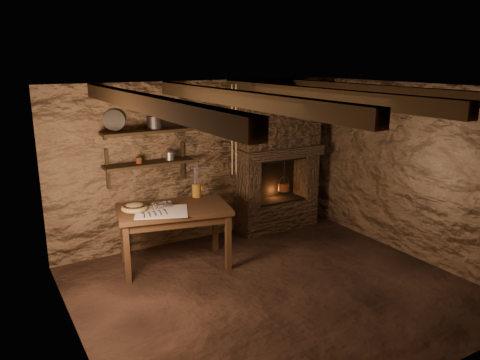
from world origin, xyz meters
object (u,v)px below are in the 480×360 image
work_table (174,234)px  stoneware_jug (197,184)px  wooden_bowl (134,208)px  iron_stockpot (155,123)px  red_pot (284,186)px

work_table → stoneware_jug: (0.47, 0.28, 0.57)m
stoneware_jug → wooden_bowl: 0.99m
work_table → wooden_bowl: wooden_bowl is taller
work_table → stoneware_jug: bearing=43.4°
stoneware_jug → iron_stockpot: size_ratio=2.08×
stoneware_jug → wooden_bowl: stoneware_jug is taller
iron_stockpot → stoneware_jug: bearing=-35.1°
iron_stockpot → red_pot: 2.40m
iron_stockpot → red_pot: iron_stockpot is taller
work_table → red_pot: (2.11, 0.48, 0.25)m
stoneware_jug → red_pot: 1.68m
work_table → stoneware_jug: 0.79m
wooden_bowl → iron_stockpot: (0.50, 0.50, 0.99)m
wooden_bowl → red_pot: (2.60, 0.38, -0.17)m
work_table → stoneware_jug: size_ratio=3.60×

